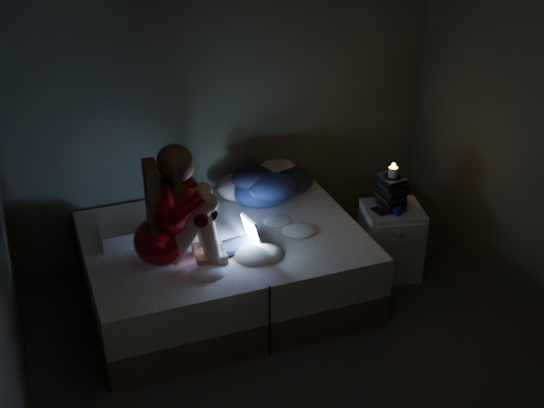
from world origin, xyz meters
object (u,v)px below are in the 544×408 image
woman (157,209)px  candle (393,171)px  phone (382,213)px  laptop (235,234)px  nightstand (390,241)px  bed (225,266)px

woman → candle: (1.86, 0.12, -0.09)m
phone → candle: bearing=10.1°
laptop → candle: (1.31, 0.09, 0.24)m
nightstand → phone: (-0.13, -0.04, 0.30)m
woman → phone: size_ratio=6.32×
bed → laptop: laptop is taller
woman → phone: (1.74, 0.04, -0.40)m
bed → nightstand: bearing=-6.3°
bed → candle: (1.34, -0.12, 0.63)m
laptop → nightstand: 1.38m
candle → phone: size_ratio=0.57×
woman → candle: bearing=7.7°
woman → laptop: bearing=7.8°
woman → nightstand: bearing=6.6°
candle → bed: bearing=175.0°
nightstand → woman: bearing=-164.0°
woman → laptop: woman is taller
laptop → nightstand: bearing=-8.8°
woman → nightstand: (1.87, 0.09, -0.70)m
nightstand → laptop: bearing=-164.4°
bed → phone: 1.28m
bed → laptop: (0.03, -0.20, 0.39)m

